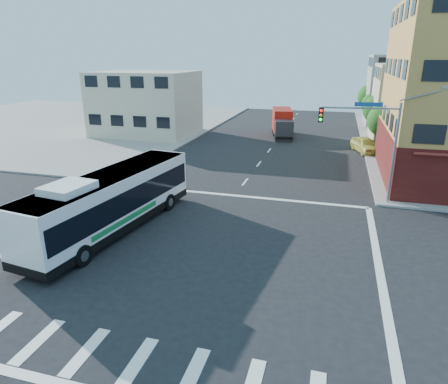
# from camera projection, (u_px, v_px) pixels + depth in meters

# --- Properties ---
(ground) EXTENTS (120.00, 120.00, 0.00)m
(ground) POSITION_uv_depth(u_px,v_px,m) (191.00, 253.00, 21.13)
(ground) COLOR black
(ground) RESTS_ON ground
(sidewalk_nw) EXTENTS (50.00, 50.00, 0.15)m
(sidewalk_nw) POSITION_uv_depth(u_px,v_px,m) (57.00, 122.00, 61.92)
(sidewalk_nw) COLOR gray
(sidewalk_nw) RESTS_ON ground
(building_east_near) EXTENTS (12.06, 10.06, 9.00)m
(building_east_near) POSITION_uv_depth(u_px,v_px,m) (428.00, 104.00, 46.27)
(building_east_near) COLOR tan
(building_east_near) RESTS_ON ground
(building_east_far) EXTENTS (12.06, 10.06, 10.00)m
(building_east_far) POSITION_uv_depth(u_px,v_px,m) (410.00, 90.00, 58.86)
(building_east_far) COLOR gray
(building_east_far) RESTS_ON ground
(building_west) EXTENTS (12.06, 10.06, 8.00)m
(building_west) POSITION_uv_depth(u_px,v_px,m) (146.00, 104.00, 51.48)
(building_west) COLOR beige
(building_west) RESTS_ON ground
(signal_mast_ne) EXTENTS (7.91, 1.13, 8.07)m
(signal_mast_ne) POSITION_uv_depth(u_px,v_px,m) (370.00, 133.00, 26.87)
(signal_mast_ne) COLOR gray
(signal_mast_ne) RESTS_ON ground
(street_tree_a) EXTENTS (3.60, 3.60, 5.53)m
(street_tree_a) POSITION_uv_depth(u_px,v_px,m) (386.00, 118.00, 42.35)
(street_tree_a) COLOR #3B2415
(street_tree_a) RESTS_ON ground
(street_tree_b) EXTENTS (3.80, 3.80, 5.79)m
(street_tree_b) POSITION_uv_depth(u_px,v_px,m) (380.00, 108.00, 49.59)
(street_tree_b) COLOR #3B2415
(street_tree_b) RESTS_ON ground
(street_tree_c) EXTENTS (3.40, 3.40, 5.29)m
(street_tree_c) POSITION_uv_depth(u_px,v_px,m) (375.00, 103.00, 56.96)
(street_tree_c) COLOR #3B2415
(street_tree_c) RESTS_ON ground
(street_tree_d) EXTENTS (4.00, 4.00, 6.03)m
(street_tree_d) POSITION_uv_depth(u_px,v_px,m) (371.00, 95.00, 64.11)
(street_tree_d) COLOR #3B2415
(street_tree_d) RESTS_ON ground
(transit_bus) EXTENTS (4.46, 13.21, 3.84)m
(transit_bus) POSITION_uv_depth(u_px,v_px,m) (112.00, 201.00, 23.32)
(transit_bus) COLOR black
(transit_bus) RESTS_ON ground
(box_truck) EXTENTS (3.67, 7.83, 3.39)m
(box_truck) POSITION_uv_depth(u_px,v_px,m) (282.00, 124.00, 51.00)
(box_truck) COLOR #27272B
(box_truck) RESTS_ON ground
(parked_car) EXTENTS (3.37, 5.19, 1.64)m
(parked_car) POSITION_uv_depth(u_px,v_px,m) (365.00, 145.00, 42.75)
(parked_car) COLOR #D3CA50
(parked_car) RESTS_ON ground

